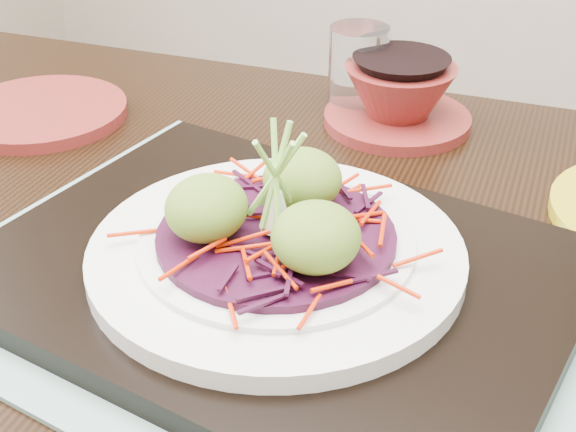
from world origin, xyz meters
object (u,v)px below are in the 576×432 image
at_px(dining_table, 265,348).
at_px(water_glass, 358,68).
at_px(terracotta_side_plate, 41,112).
at_px(white_plate, 276,252).
at_px(terracotta_bowl_set, 399,99).
at_px(serving_tray, 277,273).

height_order(dining_table, water_glass, water_glass).
bearing_deg(terracotta_side_plate, white_plate, -23.64).
bearing_deg(terracotta_side_plate, terracotta_bowl_set, 23.84).
relative_size(dining_table, terracotta_side_plate, 6.73).
distance_m(water_glass, terracotta_bowl_set, 0.06).
xyz_separation_m(dining_table, water_glass, (-0.05, 0.32, 0.15)).
bearing_deg(terracotta_side_plate, dining_table, -20.79).
height_order(serving_tray, terracotta_side_plate, serving_tray).
height_order(white_plate, terracotta_bowl_set, terracotta_bowl_set).
bearing_deg(terracotta_bowl_set, terracotta_side_plate, -156.16).
bearing_deg(dining_table, terracotta_bowl_set, 81.63).
bearing_deg(serving_tray, terracotta_side_plate, 161.54).
bearing_deg(dining_table, water_glass, 92.12).
bearing_deg(terracotta_side_plate, serving_tray, -23.64).
relative_size(terracotta_side_plate, water_glass, 2.01).
bearing_deg(dining_table, white_plate, -54.39).
bearing_deg(terracotta_side_plate, water_glass, 30.88).
distance_m(serving_tray, water_glass, 0.36).
distance_m(dining_table, terracotta_side_plate, 0.39).
xyz_separation_m(dining_table, white_plate, (0.03, -0.03, 0.13)).
distance_m(dining_table, terracotta_bowl_set, 0.32).
relative_size(dining_table, terracotta_bowl_set, 6.39).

